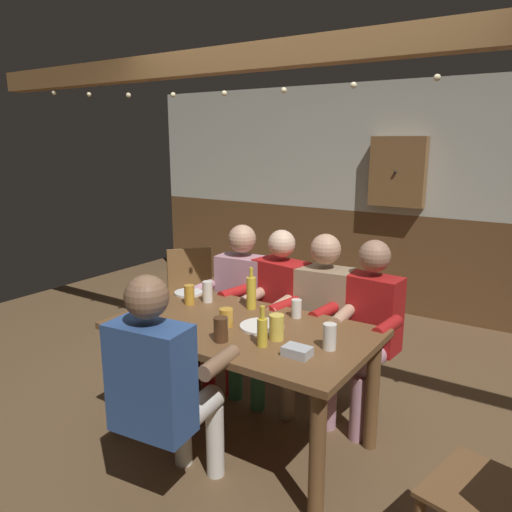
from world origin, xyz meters
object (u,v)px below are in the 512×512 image
(person_2, at_px, (320,313))
(condiment_caddy, at_px, (297,351))
(person_3, at_px, (366,324))
(bottle_1, at_px, (262,331))
(person_0, at_px, (238,296))
(dining_table, at_px, (242,344))
(chair_empty_near_left, at_px, (193,296))
(person_1, at_px, (274,305))
(plate_0, at_px, (262,326))
(pint_glass_0, at_px, (189,295))
(pint_glass_3, at_px, (277,327))
(pint_glass_4, at_px, (296,309))
(plate_1, at_px, (189,293))
(pint_glass_6, at_px, (139,314))
(pint_glass_1, at_px, (208,292))
(pint_glass_2, at_px, (330,337))
(person_4, at_px, (162,382))
(pint_glass_7, at_px, (226,317))
(pint_glass_5, at_px, (221,329))
(chair_empty_near_right, at_px, (512,500))
(wall_dart_cabinet, at_px, (398,172))
(bottle_0, at_px, (251,292))

(person_2, xyz_separation_m, condiment_caddy, (0.29, -0.85, 0.11))
(person_3, height_order, bottle_1, person_3)
(person_3, bearing_deg, person_0, 4.68)
(dining_table, bearing_deg, chair_empty_near_left, 141.86)
(person_0, height_order, chair_empty_near_left, person_0)
(person_1, height_order, plate_0, person_1)
(pint_glass_0, bearing_deg, pint_glass_3, -13.65)
(person_2, xyz_separation_m, pint_glass_4, (0.02, -0.36, 0.14))
(plate_1, bearing_deg, pint_glass_6, -75.52)
(person_3, height_order, pint_glass_1, person_3)
(pint_glass_2, relative_size, pint_glass_6, 1.09)
(person_4, relative_size, bottle_1, 5.51)
(condiment_caddy, bearing_deg, plate_1, 156.91)
(chair_empty_near_left, relative_size, condiment_caddy, 6.29)
(bottle_1, height_order, pint_glass_7, bottle_1)
(person_4, relative_size, pint_glass_6, 9.67)
(plate_0, relative_size, pint_glass_5, 1.94)
(bottle_1, xyz_separation_m, pint_glass_6, (-0.78, -0.14, -0.02))
(person_2, bearing_deg, chair_empty_near_right, 136.94)
(pint_glass_5, distance_m, pint_glass_7, 0.22)
(pint_glass_4, distance_m, wall_dart_cabinet, 2.58)
(wall_dart_cabinet, bearing_deg, bottle_1, -84.65)
(bottle_0, bearing_deg, pint_glass_3, -40.88)
(bottle_1, relative_size, pint_glass_2, 1.61)
(person_4, distance_m, pint_glass_7, 0.63)
(person_2, xyz_separation_m, bottle_0, (-0.31, -0.38, 0.20))
(person_2, xyz_separation_m, person_4, (-0.19, -1.33, 0.01))
(bottle_0, bearing_deg, pint_glass_6, -122.76)
(plate_0, bearing_deg, plate_1, 161.84)
(condiment_caddy, bearing_deg, pint_glass_7, 166.12)
(dining_table, relative_size, condiment_caddy, 10.95)
(chair_empty_near_right, distance_m, pint_glass_1, 2.07)
(person_0, xyz_separation_m, wall_dart_cabinet, (0.49, 2.10, 0.84))
(wall_dart_cabinet, bearing_deg, pint_glass_7, -91.17)
(pint_glass_5, height_order, pint_glass_6, pint_glass_5)
(person_0, bearing_deg, bottle_0, 130.37)
(pint_glass_2, xyz_separation_m, wall_dart_cabinet, (-0.59, 2.79, 0.68))
(person_0, height_order, pint_glass_3, person_0)
(person_0, distance_m, plate_0, 0.89)
(dining_table, distance_m, condiment_caddy, 0.53)
(pint_glass_1, distance_m, pint_glass_2, 1.05)
(pint_glass_5, distance_m, pint_glass_6, 0.56)
(person_1, distance_m, pint_glass_5, 0.95)
(pint_glass_2, distance_m, pint_glass_3, 0.30)
(chair_empty_near_left, distance_m, wall_dart_cabinet, 2.41)
(pint_glass_2, height_order, pint_glass_3, pint_glass_3)
(bottle_1, xyz_separation_m, pint_glass_4, (-0.06, 0.48, -0.03))
(pint_glass_2, bearing_deg, pint_glass_7, -177.11)
(bottle_0, distance_m, pint_glass_5, 0.56)
(pint_glass_6, bearing_deg, chair_empty_near_left, 118.18)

